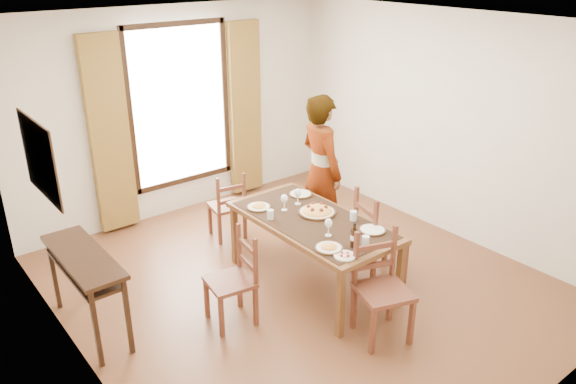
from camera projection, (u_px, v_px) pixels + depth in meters
ground at (300, 283)px, 6.03m from camera, size 5.00×5.00×0.00m
room_shell at (293, 143)px, 5.51m from camera, size 4.60×5.10×2.74m
console_table at (84, 266)px, 5.03m from camera, size 0.38×1.20×0.80m
dining_table at (312, 225)px, 5.77m from camera, size 0.92×1.84×0.76m
chair_west at (233, 282)px, 5.26m from camera, size 0.46×0.46×0.92m
chair_north at (228, 207)px, 6.84m from camera, size 0.45×0.45×0.87m
chair_south at (382, 290)px, 5.04m from camera, size 0.57×0.57×1.01m
chair_east at (378, 239)px, 5.92m from camera, size 0.56×0.56×1.03m
man at (321, 171)px, 6.55m from camera, size 0.79×0.62×1.83m
plate_sw at (329, 246)px, 5.15m from camera, size 0.27×0.27×0.05m
plate_se at (372, 228)px, 5.49m from camera, size 0.27×0.27×0.05m
plate_nw at (259, 206)px, 5.98m from camera, size 0.27×0.27×0.05m
plate_ne at (301, 193)px, 6.30m from camera, size 0.27×0.27×0.05m
pasta_platter at (317, 209)px, 5.85m from camera, size 0.40×0.40×0.10m
caprese_plate at (345, 255)px, 5.02m from camera, size 0.20×0.20×0.04m
wine_glass_a at (329, 227)px, 5.37m from camera, size 0.08×0.08×0.18m
wine_glass_b at (298, 196)px, 6.05m from camera, size 0.08×0.08×0.18m
wine_glass_c at (284, 202)px, 5.90m from camera, size 0.08×0.08×0.18m
tumbler_a at (353, 216)px, 5.70m from camera, size 0.07×0.07×0.10m
tumbler_b at (270, 214)px, 5.73m from camera, size 0.07×0.07×0.10m
tumbler_c at (366, 241)px, 5.20m from camera, size 0.07×0.07×0.10m
wine_bottle at (354, 235)px, 5.15m from camera, size 0.07×0.07×0.25m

